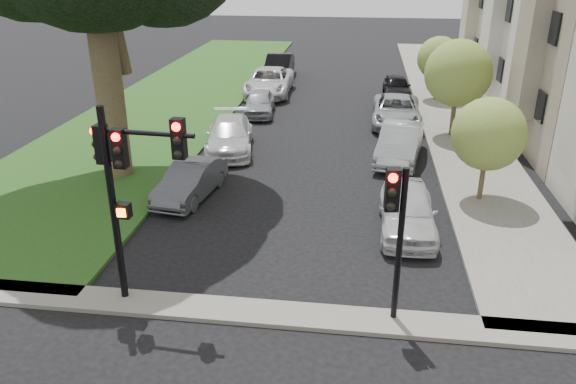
# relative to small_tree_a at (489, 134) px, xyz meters

# --- Properties ---
(ground) EXTENTS (140.00, 140.00, 0.00)m
(ground) POSITION_rel_small_tree_a_xyz_m (-6.20, -9.67, -2.49)
(ground) COLOR black
(ground) RESTS_ON ground
(grass_strip) EXTENTS (8.00, 44.00, 0.12)m
(grass_strip) POSITION_rel_small_tree_a_xyz_m (-15.20, 14.33, -2.43)
(grass_strip) COLOR #2B5B24
(grass_strip) RESTS_ON ground
(sidewalk_right) EXTENTS (3.50, 44.00, 0.12)m
(sidewalk_right) POSITION_rel_small_tree_a_xyz_m (0.55, 14.33, -2.43)
(sidewalk_right) COLOR #6E6B5A
(sidewalk_right) RESTS_ON ground
(sidewalk_cross) EXTENTS (60.00, 1.00, 0.12)m
(sidewalk_cross) POSITION_rel_small_tree_a_xyz_m (-6.20, -7.67, -2.43)
(sidewalk_cross) COLOR #6E6B5A
(sidewalk_cross) RESTS_ON ground
(small_tree_a) EXTENTS (2.49, 2.49, 3.74)m
(small_tree_a) POSITION_rel_small_tree_a_xyz_m (0.00, 0.00, 0.00)
(small_tree_a) COLOR #352E24
(small_tree_a) RESTS_ON ground
(small_tree_b) EXTENTS (3.05, 3.05, 4.58)m
(small_tree_b) POSITION_rel_small_tree_a_xyz_m (0.00, 7.55, 0.56)
(small_tree_b) COLOR #352E24
(small_tree_b) RESTS_ON ground
(small_tree_c) EXTENTS (2.49, 2.49, 3.74)m
(small_tree_c) POSITION_rel_small_tree_a_xyz_m (0.00, 14.68, 0.00)
(small_tree_c) COLOR #352E24
(small_tree_c) RESTS_ON ground
(traffic_signal_main) EXTENTS (2.46, 0.64, 5.03)m
(traffic_signal_main) POSITION_rel_small_tree_a_xyz_m (-9.60, -7.43, 0.99)
(traffic_signal_main) COLOR black
(traffic_signal_main) RESTS_ON ground
(traffic_signal_secondary) EXTENTS (0.51, 0.41, 3.92)m
(traffic_signal_secondary) POSITION_rel_small_tree_a_xyz_m (-3.42, -7.47, 0.25)
(traffic_signal_secondary) COLOR black
(traffic_signal_secondary) RESTS_ON ground
(car_parked_0) EXTENTS (1.72, 4.23, 1.44)m
(car_parked_0) POSITION_rel_small_tree_a_xyz_m (-2.70, -2.63, -1.77)
(car_parked_0) COLOR silver
(car_parked_0) RESTS_ON ground
(car_parked_1) EXTENTS (2.32, 4.78, 1.51)m
(car_parked_1) POSITION_rel_small_tree_a_xyz_m (-2.61, 3.97, -1.73)
(car_parked_1) COLOR #999BA0
(car_parked_1) RESTS_ON ground
(car_parked_2) EXTENTS (2.50, 5.22, 1.43)m
(car_parked_2) POSITION_rel_small_tree_a_xyz_m (-2.53, 9.37, -1.77)
(car_parked_2) COLOR #999BA0
(car_parked_2) RESTS_ON ground
(car_parked_3) EXTENTS (1.71, 3.90, 1.31)m
(car_parked_3) POSITION_rel_small_tree_a_xyz_m (-2.23, 15.35, -1.83)
(car_parked_3) COLOR black
(car_parked_3) RESTS_ON ground
(car_parked_5) EXTENTS (1.91, 4.04, 1.28)m
(car_parked_5) POSITION_rel_small_tree_a_xyz_m (-10.20, -1.00, -1.85)
(car_parked_5) COLOR #3F4247
(car_parked_5) RESTS_ON ground
(car_parked_6) EXTENTS (2.77, 5.08, 1.40)m
(car_parked_6) POSITION_rel_small_tree_a_xyz_m (-9.99, 4.29, -1.79)
(car_parked_6) COLOR silver
(car_parked_6) RESTS_ON ground
(car_parked_7) EXTENTS (1.95, 3.99, 1.31)m
(car_parked_7) POSITION_rel_small_tree_a_xyz_m (-9.77, 10.34, -1.83)
(car_parked_7) COLOR #999BA0
(car_parked_7) RESTS_ON ground
(car_parked_8) EXTENTS (2.76, 5.77, 1.59)m
(car_parked_8) POSITION_rel_small_tree_a_xyz_m (-9.99, 14.99, -1.69)
(car_parked_8) COLOR silver
(car_parked_8) RESTS_ON ground
(car_parked_9) EXTENTS (1.79, 4.89, 1.60)m
(car_parked_9) POSITION_rel_small_tree_a_xyz_m (-10.11, 19.98, -1.69)
(car_parked_9) COLOR black
(car_parked_9) RESTS_ON ground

